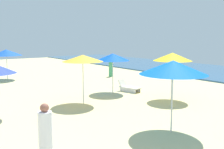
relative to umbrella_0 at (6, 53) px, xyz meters
The scene contains 8 objects.
umbrella_0 is the anchor object (origin of this frame).
umbrella_1 13.82m from the umbrella_0, 22.78° to the left, with size 2.11×2.11×2.61m.
umbrella_4 16.16m from the umbrella_0, ahead, with size 2.41×2.41×2.63m.
umbrella_5 10.08m from the umbrella_0, 22.52° to the left, with size 2.07×2.07×2.46m.
lounge_chair_5_0 11.00m from the umbrella_0, 26.82° to the left, with size 1.54×0.92×0.72m.
umbrella_6 10.60m from the umbrella_0, ahead, with size 2.11×2.11×2.55m.
beachgoer_1 15.84m from the umbrella_0, 11.36° to the right, with size 0.54×0.54×1.64m.
beachgoer_2 8.78m from the umbrella_0, 64.07° to the left, with size 0.47×0.47×1.53m.
Camera 1 is at (13.12, 1.02, 3.42)m, focal length 41.59 mm.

